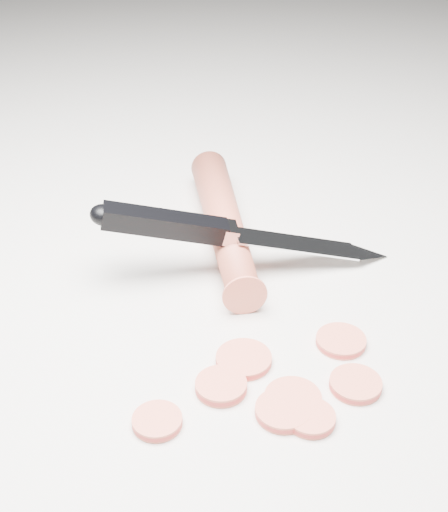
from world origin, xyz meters
name	(u,v)px	position (x,y,z in m)	size (l,w,h in m)	color
ground	(241,323)	(0.00, 0.00, 0.00)	(2.40, 2.40, 0.00)	silver
carrot	(224,222)	(0.03, 0.11, 0.02)	(0.03, 0.03, 0.22)	#BA4531
carrot_slice_0	(157,421)	(-0.09, -0.07, 0.00)	(0.03, 0.03, 0.01)	#E35F46
carrot_slice_1	(283,411)	(-0.01, -0.10, 0.00)	(0.04, 0.04, 0.01)	#E35F46
carrot_slice_2	(341,341)	(0.06, -0.05, 0.00)	(0.04, 0.04, 0.01)	#E35F46
carrot_slice_3	(293,399)	(0.00, -0.09, 0.00)	(0.04, 0.04, 0.01)	#E35F46
carrot_slice_4	(356,384)	(0.05, -0.09, 0.00)	(0.04, 0.04, 0.01)	#E35F46
carrot_slice_5	(221,386)	(-0.04, -0.06, 0.00)	(0.04, 0.04, 0.01)	#E35F46
carrot_slice_6	(311,418)	(0.00, -0.11, 0.00)	(0.03, 0.03, 0.01)	#E35F46
carrot_slice_7	(244,359)	(-0.01, -0.04, 0.00)	(0.04, 0.04, 0.01)	#E35F46
kitchen_knife	(246,231)	(0.03, 0.07, 0.04)	(0.25, 0.08, 0.07)	silver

